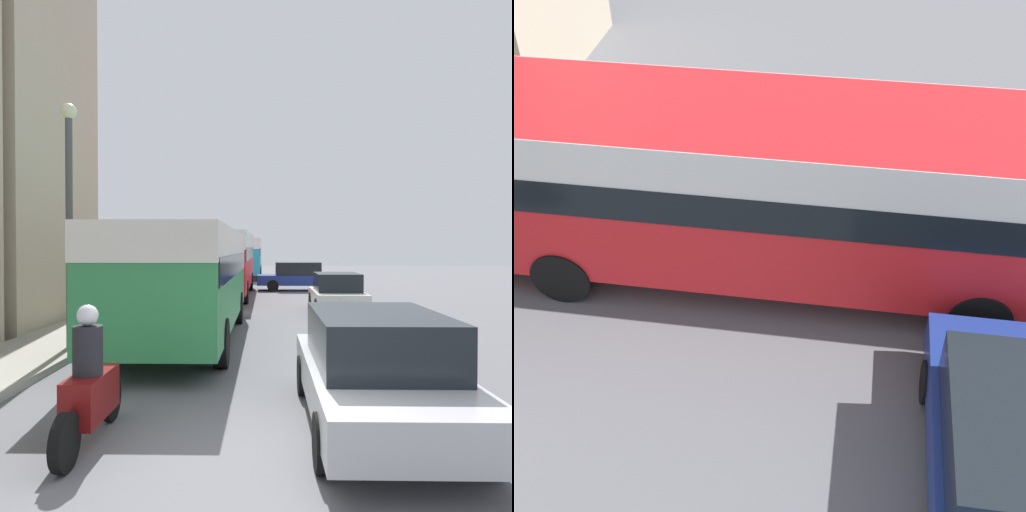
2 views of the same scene
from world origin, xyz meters
TOP-DOWN VIEW (x-y plane):
  - ground_plane at (0.00, 0.00)m, footprint 120.00×120.00m
  - bus_lead at (-1.93, 7.37)m, footprint 2.58×9.49m
  - bus_following at (-1.95, 19.19)m, footprint 2.58×10.85m
  - bus_third_in_line at (-1.60, 33.49)m, footprint 2.55×9.10m
  - motorcycle_behind_lead at (-2.05, 0.53)m, footprint 0.38×2.24m
  - car_crossing at (1.62, 1.25)m, footprint 1.96×4.57m
  - car_far_curb at (2.76, 13.15)m, footprint 1.88×3.87m
  - car_distant at (1.88, 22.59)m, footprint 4.57×1.84m
  - pedestrian_near_curb at (-5.88, 10.96)m, footprint 0.43×0.43m
  - lamp_post at (-4.35, 5.69)m, footprint 0.36×0.36m

SIDE VIEW (x-z plane):
  - ground_plane at x=0.00m, z-range 0.00..0.00m
  - motorcycle_behind_lead at x=-2.05m, z-range -0.18..1.55m
  - car_far_curb at x=2.76m, z-range 0.03..1.49m
  - car_crossing at x=1.62m, z-range 0.03..1.57m
  - car_distant at x=1.88m, z-range 0.02..1.61m
  - pedestrian_near_curb at x=-5.88m, z-range 0.15..1.76m
  - bus_lead at x=-1.93m, z-range 0.44..3.33m
  - bus_third_in_line at x=-1.60m, z-range 0.46..3.56m
  - bus_following at x=-1.95m, z-range 0.46..3.59m
  - lamp_post at x=-4.35m, z-range 0.70..6.23m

